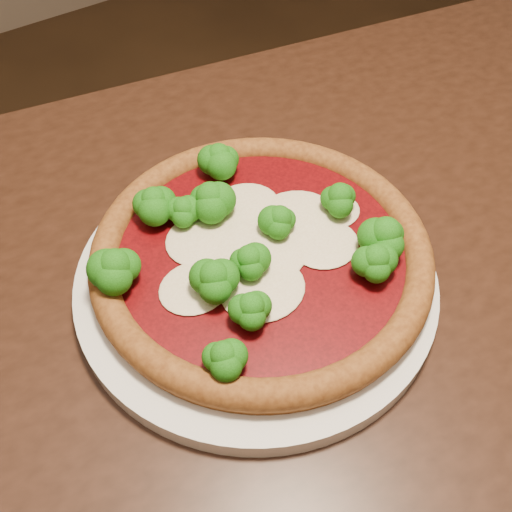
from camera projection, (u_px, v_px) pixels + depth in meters
floor at (251, 471)px, 1.16m from camera, size 4.00×4.00×0.00m
dining_table at (325, 356)px, 0.59m from camera, size 1.39×1.06×0.75m
plate at (256, 278)px, 0.53m from camera, size 0.33×0.33×0.02m
pizza at (259, 249)px, 0.51m from camera, size 0.31×0.31×0.06m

